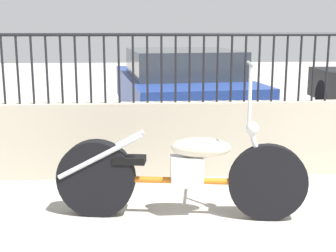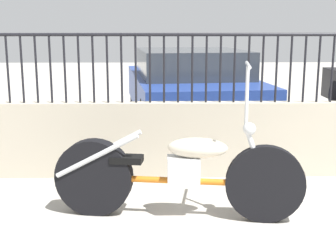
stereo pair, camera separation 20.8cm
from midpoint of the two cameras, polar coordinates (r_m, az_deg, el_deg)
name	(u,v)px [view 1 (the left image)]	position (r m, az deg, el deg)	size (l,w,h in m)	color
motorcycle_orange	(167,173)	(4.11, -1.53, -5.79)	(2.19, 0.58, 1.37)	black
car_blue	(180,86)	(8.16, 0.74, 4.95)	(2.36, 4.41, 1.28)	black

